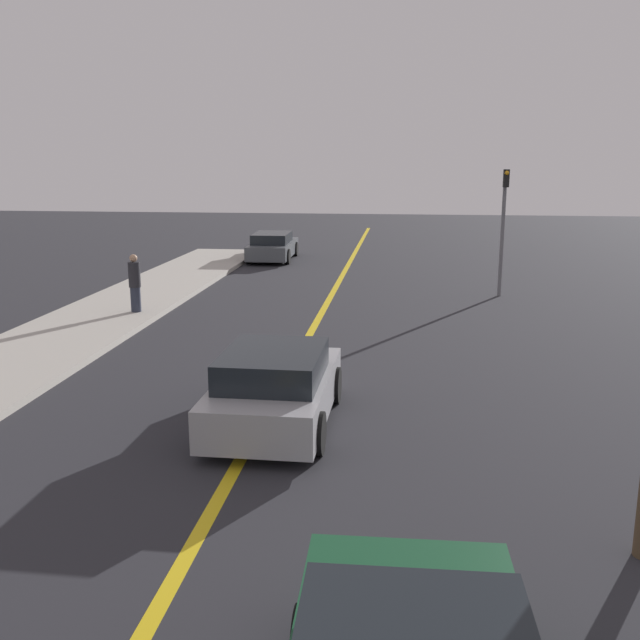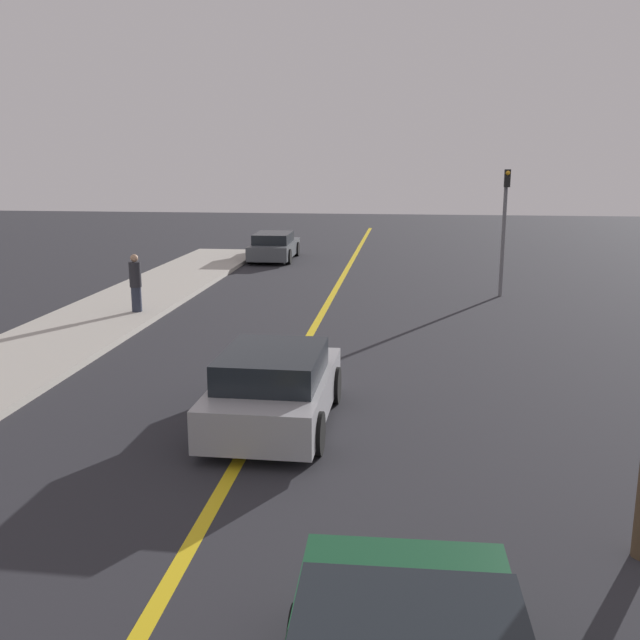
% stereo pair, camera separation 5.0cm
% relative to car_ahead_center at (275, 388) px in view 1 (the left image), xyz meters
% --- Properties ---
extents(road_center_line, '(0.20, 60.00, 0.01)m').
position_rel_car_ahead_center_xyz_m(road_center_line, '(-0.27, 5.17, -0.65)').
color(road_center_line, gold).
rests_on(road_center_line, ground_plane).
extents(sidewalk_left, '(3.09, 34.92, 0.15)m').
position_rel_car_ahead_center_xyz_m(sidewalk_left, '(-6.27, 4.63, -0.57)').
color(sidewalk_left, '#ADA89E').
rests_on(sidewalk_left, ground_plane).
extents(car_ahead_center, '(1.97, 3.84, 1.34)m').
position_rel_car_ahead_center_xyz_m(car_ahead_center, '(0.00, 0.00, 0.00)').
color(car_ahead_center, '#9E9EA3').
rests_on(car_ahead_center, ground_plane).
extents(car_far_distant, '(1.94, 4.29, 1.21)m').
position_rel_car_ahead_center_xyz_m(car_far_distant, '(-3.72, 19.81, -0.05)').
color(car_far_distant, '#4C5156').
rests_on(car_far_distant, ground_plane).
extents(pedestrian_mid_group, '(0.33, 0.33, 1.64)m').
position_rel_car_ahead_center_xyz_m(pedestrian_mid_group, '(-5.44, 7.82, 0.33)').
color(pedestrian_mid_group, '#282D3D').
rests_on(pedestrian_mid_group, sidewalk_left).
extents(traffic_light, '(0.18, 0.40, 4.07)m').
position_rel_car_ahead_center_xyz_m(traffic_light, '(5.20, 12.24, 1.85)').
color(traffic_light, slate).
rests_on(traffic_light, ground_plane).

